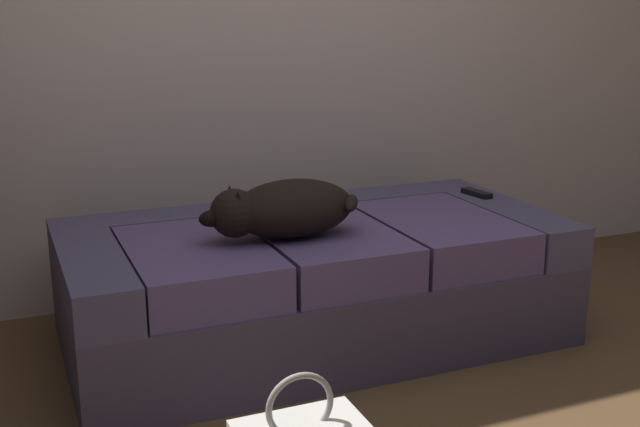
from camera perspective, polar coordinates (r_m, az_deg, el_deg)
couch at (r=2.96m, az=-0.38°, el=-4.96°), size 1.81×0.90×0.45m
dog_dark at (r=2.69m, az=-2.69°, el=0.32°), size 0.59×0.26×0.20m
tv_remote at (r=3.37m, az=11.22°, el=1.45°), size 0.07×0.15×0.02m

